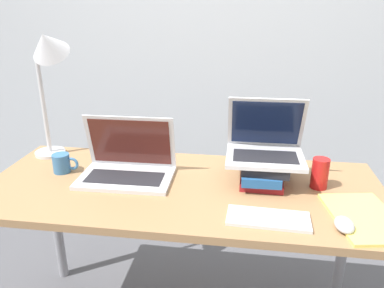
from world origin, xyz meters
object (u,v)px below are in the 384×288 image
(notepad, at_px, (364,217))
(desk_lamp, at_px, (47,60))
(soda_can, at_px, (320,173))
(laptop_left, at_px, (127,165))
(laptop_on_books, at_px, (265,145))
(wireless_keyboard, at_px, (268,218))
(book_stack, at_px, (263,170))
(mug, at_px, (62,163))
(mouse, at_px, (344,225))

(notepad, relative_size, desk_lamp, 0.57)
(soda_can, bearing_deg, desk_lamp, 173.16)
(laptop_left, xyz_separation_m, soda_can, (0.78, 0.01, 0.01))
(laptop_on_books, distance_m, desk_lamp, 0.99)
(desk_lamp, bearing_deg, soda_can, -6.84)
(laptop_left, distance_m, wireless_keyboard, 0.63)
(book_stack, relative_size, wireless_keyboard, 0.91)
(mug, distance_m, soda_can, 1.07)
(laptop_left, xyz_separation_m, desk_lamp, (-0.38, 0.15, 0.41))
(laptop_left, distance_m, desk_lamp, 0.57)
(laptop_on_books, relative_size, desk_lamp, 0.51)
(book_stack, distance_m, mouse, 0.40)
(notepad, relative_size, mug, 3.08)
(laptop_left, relative_size, desk_lamp, 0.63)
(book_stack, xyz_separation_m, soda_can, (0.22, -0.02, 0.01))
(book_stack, relative_size, laptop_on_books, 0.83)
(book_stack, distance_m, wireless_keyboard, 0.29)
(mouse, bearing_deg, laptop_on_books, 126.71)
(book_stack, relative_size, soda_can, 2.10)
(desk_lamp, bearing_deg, mug, -59.56)
(mouse, distance_m, mug, 1.13)
(book_stack, xyz_separation_m, mouse, (0.25, -0.31, -0.03))
(laptop_on_books, height_order, notepad, laptop_on_books)
(soda_can, distance_m, desk_lamp, 1.23)
(laptop_on_books, bearing_deg, soda_can, -10.99)
(laptop_on_books, bearing_deg, book_stack, -99.60)
(mouse, height_order, mug, mug)
(laptop_left, distance_m, laptop_on_books, 0.57)
(mug, relative_size, soda_can, 0.93)
(laptop_left, distance_m, notepad, 0.92)
(book_stack, height_order, desk_lamp, desk_lamp)
(desk_lamp, bearing_deg, mouse, -19.89)
(book_stack, distance_m, laptop_on_books, 0.10)
(wireless_keyboard, height_order, mouse, mouse)
(mug, bearing_deg, mouse, -14.37)
(desk_lamp, bearing_deg, book_stack, -7.40)
(mug, bearing_deg, desk_lamp, 120.44)
(wireless_keyboard, distance_m, mouse, 0.24)
(mug, bearing_deg, soda_can, 0.48)
(mouse, bearing_deg, soda_can, 96.46)
(laptop_left, height_order, book_stack, laptop_left)
(mouse, height_order, soda_can, soda_can)
(mug, height_order, desk_lamp, desk_lamp)
(laptop_on_books, xyz_separation_m, wireless_keyboard, (0.01, -0.31, -0.14))
(book_stack, height_order, wireless_keyboard, book_stack)
(desk_lamp, bearing_deg, laptop_on_books, -5.88)
(laptop_left, height_order, notepad, laptop_left)
(notepad, height_order, mug, mug)
(notepad, xyz_separation_m, soda_can, (-0.12, 0.21, 0.06))
(laptop_on_books, xyz_separation_m, soda_can, (0.21, -0.04, -0.09))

